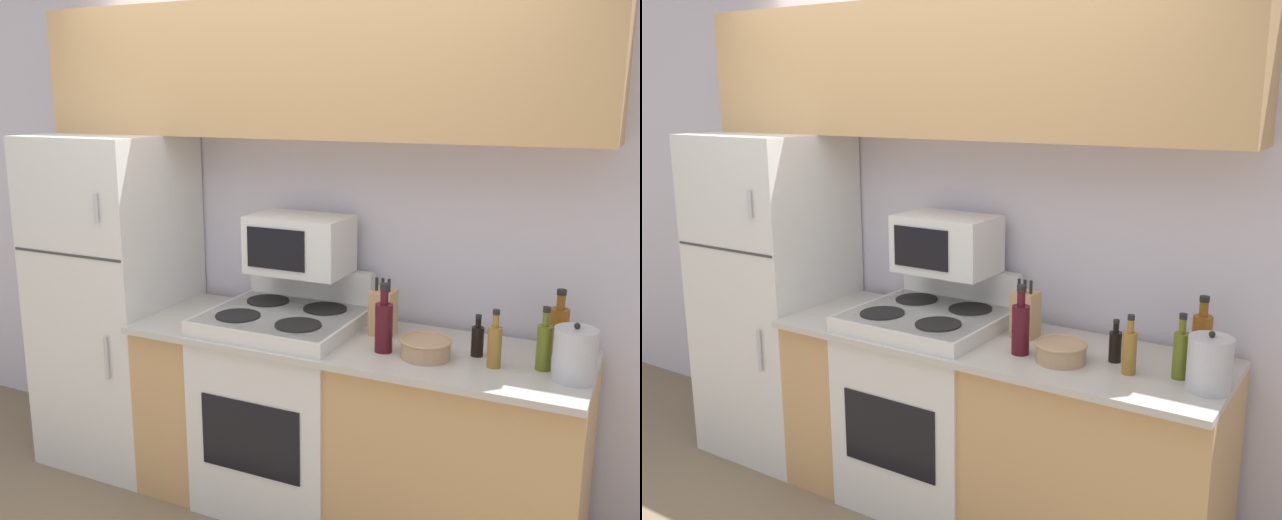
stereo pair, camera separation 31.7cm
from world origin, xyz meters
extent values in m
cube|color=silver|center=(0.00, 0.69, 1.27)|extent=(8.00, 0.05, 2.55)
cube|color=tan|center=(0.35, 0.31, 0.43)|extent=(2.08, 0.63, 0.86)
cube|color=#BCB7AD|center=(0.35, 0.29, 0.87)|extent=(2.08, 0.67, 0.03)
cube|color=silver|center=(-1.04, 0.33, 0.88)|extent=(0.71, 0.66, 1.76)
cube|color=#383838|center=(-1.04, 0.00, 1.20)|extent=(0.69, 0.01, 0.01)
cylinder|color=#B7B7BC|center=(-0.81, -0.01, 1.44)|extent=(0.02, 0.02, 0.14)
cylinder|color=#B7B7BC|center=(-0.81, -0.01, 0.70)|extent=(0.02, 0.02, 0.22)
cube|color=tan|center=(0.00, 0.50, 2.07)|extent=(2.78, 0.33, 0.62)
cube|color=silver|center=(0.00, 0.30, 0.48)|extent=(0.70, 0.63, 0.96)
cube|color=black|center=(0.00, -0.02, 0.46)|extent=(0.50, 0.01, 0.34)
cube|color=#2D2D2D|center=(0.00, 0.30, 0.95)|extent=(0.67, 0.60, 0.01)
cube|color=silver|center=(0.00, 0.60, 1.04)|extent=(0.67, 0.06, 0.16)
cylinder|color=black|center=(-0.16, 0.16, 0.96)|extent=(0.21, 0.21, 0.01)
cylinder|color=black|center=(0.15, 0.16, 0.96)|extent=(0.21, 0.21, 0.01)
cylinder|color=black|center=(-0.16, 0.44, 0.96)|extent=(0.21, 0.21, 0.01)
cylinder|color=black|center=(0.15, 0.44, 0.96)|extent=(0.21, 0.21, 0.01)
cube|color=silver|center=(0.01, 0.46, 1.26)|extent=(0.47, 0.30, 0.27)
cube|color=black|center=(-0.04, 0.30, 1.26)|extent=(0.30, 0.01, 0.19)
cube|color=tan|center=(0.46, 0.41, 0.99)|extent=(0.11, 0.11, 0.21)
cylinder|color=black|center=(0.43, 0.40, 1.12)|extent=(0.01, 0.01, 0.06)
cylinder|color=black|center=(0.46, 0.40, 1.12)|extent=(0.01, 0.01, 0.06)
cylinder|color=black|center=(0.49, 0.40, 1.12)|extent=(0.01, 0.01, 0.06)
cylinder|color=tan|center=(0.73, 0.21, 0.92)|extent=(0.21, 0.21, 0.08)
torus|color=tan|center=(0.73, 0.21, 0.96)|extent=(0.22, 0.22, 0.01)
cylinder|color=black|center=(0.92, 0.32, 0.95)|extent=(0.05, 0.05, 0.13)
cylinder|color=black|center=(0.92, 0.32, 1.03)|extent=(0.02, 0.02, 0.04)
cylinder|color=black|center=(0.92, 0.32, 1.06)|extent=(0.03, 0.03, 0.01)
cylinder|color=brown|center=(1.21, 0.50, 0.98)|extent=(0.08, 0.08, 0.20)
cylinder|color=brown|center=(1.21, 0.50, 1.11)|extent=(0.04, 0.04, 0.06)
cylinder|color=black|center=(1.21, 0.50, 1.16)|extent=(0.04, 0.04, 0.02)
cylinder|color=#5B6619|center=(1.19, 0.29, 0.98)|extent=(0.06, 0.06, 0.18)
cylinder|color=#5B6619|center=(1.19, 0.29, 1.10)|extent=(0.03, 0.03, 0.06)
cylinder|color=black|center=(1.19, 0.29, 1.14)|extent=(0.03, 0.03, 0.02)
cylinder|color=olive|center=(1.01, 0.23, 0.97)|extent=(0.06, 0.06, 0.17)
cylinder|color=olive|center=(1.01, 0.23, 1.08)|extent=(0.03, 0.03, 0.05)
cylinder|color=black|center=(1.01, 0.23, 1.12)|extent=(0.03, 0.03, 0.02)
cylinder|color=#470F19|center=(0.54, 0.20, 0.99)|extent=(0.08, 0.08, 0.21)
cylinder|color=#470F19|center=(0.54, 0.20, 1.13)|extent=(0.03, 0.03, 0.07)
cylinder|color=black|center=(0.54, 0.20, 1.17)|extent=(0.04, 0.04, 0.02)
cylinder|color=#B7B7BC|center=(1.31, 0.23, 0.99)|extent=(0.16, 0.16, 0.21)
sphere|color=black|center=(1.31, 0.23, 1.10)|extent=(0.02, 0.02, 0.02)
camera|label=1|loc=(1.56, -2.50, 1.95)|focal=40.00mm
camera|label=2|loc=(1.84, -2.35, 1.95)|focal=40.00mm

